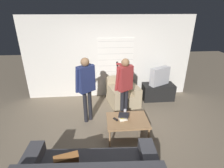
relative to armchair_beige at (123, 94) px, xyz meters
name	(u,v)px	position (x,y,z in m)	size (l,w,h in m)	color
ground_plane	(115,133)	(-0.38, -1.45, -0.31)	(16.00, 16.00, 0.00)	#7F705B
wall_back	(109,58)	(-0.37, 0.58, 0.97)	(5.20, 0.08, 2.55)	silver
armchair_beige	(123,94)	(0.00, 0.00, 0.00)	(1.00, 1.06, 0.78)	tan
coffee_table	(127,121)	(-0.12, -1.57, 0.10)	(0.91, 0.68, 0.45)	#9E754C
tv_stand	(158,92)	(1.16, 0.14, -0.05)	(0.97, 0.47, 0.51)	black
tv	(160,76)	(1.16, 0.14, 0.48)	(0.67, 0.47, 0.55)	#B2B2B7
person_left_standing	(86,83)	(-1.02, -0.86, 0.75)	(0.50, 0.77, 1.68)	black
person_right_standing	(124,82)	(-0.08, -0.78, 0.71)	(0.48, 0.81, 1.62)	black
book_stack	(124,117)	(-0.20, -1.56, 0.22)	(0.25, 0.22, 0.14)	beige
soda_can	(125,112)	(-0.14, -1.34, 0.20)	(0.07, 0.07, 0.13)	silver
spare_remote	(116,119)	(-0.38, -1.55, 0.15)	(0.11, 0.13, 0.02)	black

